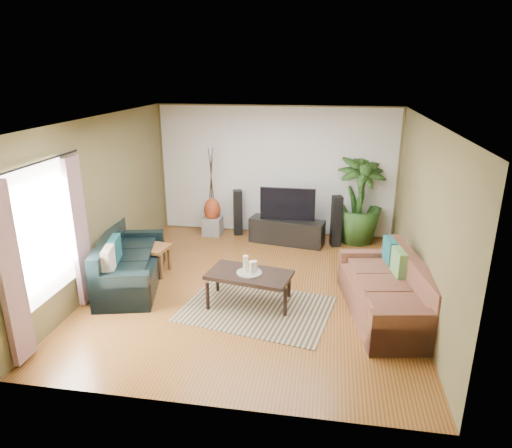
% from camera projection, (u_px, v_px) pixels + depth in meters
% --- Properties ---
extents(floor, '(5.50, 5.50, 0.00)m').
position_uv_depth(floor, '(254.00, 289.00, 7.40)').
color(floor, brown).
rests_on(floor, ground).
extents(ceiling, '(5.50, 5.50, 0.00)m').
position_uv_depth(ceiling, '(254.00, 120.00, 6.53)').
color(ceiling, white).
rests_on(ceiling, ground).
extents(wall_back, '(5.00, 0.00, 5.00)m').
position_uv_depth(wall_back, '(276.00, 171.00, 9.53)').
color(wall_back, brown).
rests_on(wall_back, ground).
extents(wall_front, '(5.00, 0.00, 5.00)m').
position_uv_depth(wall_front, '(206.00, 292.00, 4.40)').
color(wall_front, brown).
rests_on(wall_front, ground).
extents(wall_left, '(0.00, 5.50, 5.50)m').
position_uv_depth(wall_left, '(101.00, 202.00, 7.35)').
color(wall_left, brown).
rests_on(wall_left, ground).
extents(wall_right, '(0.00, 5.50, 5.50)m').
position_uv_depth(wall_right, '(424.00, 218.00, 6.58)').
color(wall_right, brown).
rests_on(wall_right, ground).
extents(backwall_panel, '(4.90, 0.00, 4.90)m').
position_uv_depth(backwall_panel, '(276.00, 172.00, 9.52)').
color(backwall_panel, white).
rests_on(backwall_panel, ground).
extents(window_pane, '(0.00, 1.80, 1.80)m').
position_uv_depth(window_pane, '(42.00, 233.00, 5.84)').
color(window_pane, white).
rests_on(window_pane, ground).
extents(curtain_near, '(0.08, 0.35, 2.20)m').
position_uv_depth(curtain_near, '(10.00, 276.00, 5.21)').
color(curtain_near, gray).
rests_on(curtain_near, ground).
extents(curtain_far, '(0.08, 0.35, 2.20)m').
position_uv_depth(curtain_far, '(79.00, 232.00, 6.61)').
color(curtain_far, gray).
rests_on(curtain_far, ground).
extents(curtain_rod, '(0.03, 1.90, 0.03)m').
position_uv_depth(curtain_rod, '(35.00, 164.00, 5.54)').
color(curtain_rod, black).
rests_on(curtain_rod, ground).
extents(sofa_left, '(1.30, 2.14, 0.85)m').
position_uv_depth(sofa_left, '(131.00, 260.00, 7.46)').
color(sofa_left, black).
rests_on(sofa_left, floor).
extents(sofa_right, '(1.31, 2.25, 0.85)m').
position_uv_depth(sofa_right, '(386.00, 288.00, 6.51)').
color(sofa_right, brown).
rests_on(sofa_right, floor).
extents(area_rug, '(2.37, 1.88, 0.01)m').
position_uv_depth(area_rug, '(257.00, 309.00, 6.79)').
color(area_rug, '#9D865C').
rests_on(area_rug, floor).
extents(coffee_table, '(1.33, 0.88, 0.50)m').
position_uv_depth(coffee_table, '(249.00, 288.00, 6.88)').
color(coffee_table, black).
rests_on(coffee_table, floor).
extents(candle_tray, '(0.38, 0.38, 0.02)m').
position_uv_depth(candle_tray, '(249.00, 273.00, 6.80)').
color(candle_tray, gray).
rests_on(candle_tray, coffee_table).
extents(candle_tall, '(0.08, 0.08, 0.25)m').
position_uv_depth(candle_tall, '(246.00, 263.00, 6.79)').
color(candle_tall, beige).
rests_on(candle_tall, candle_tray).
extents(candle_mid, '(0.08, 0.08, 0.19)m').
position_uv_depth(candle_mid, '(251.00, 267.00, 6.72)').
color(candle_mid, '#EAE5C6').
rests_on(candle_mid, candle_tray).
extents(candle_short, '(0.08, 0.08, 0.16)m').
position_uv_depth(candle_short, '(255.00, 266.00, 6.81)').
color(candle_short, white).
rests_on(candle_short, candle_tray).
extents(tv_stand, '(1.56, 0.71, 0.50)m').
position_uv_depth(tv_stand, '(287.00, 231.00, 9.28)').
color(tv_stand, black).
rests_on(tv_stand, floor).
extents(television, '(1.10, 0.06, 0.65)m').
position_uv_depth(television, '(288.00, 204.00, 9.11)').
color(television, black).
rests_on(television, tv_stand).
extents(speaker_left, '(0.23, 0.24, 0.97)m').
position_uv_depth(speaker_left, '(238.00, 213.00, 9.70)').
color(speaker_left, black).
rests_on(speaker_left, floor).
extents(speaker_right, '(0.23, 0.25, 1.03)m').
position_uv_depth(speaker_right, '(336.00, 221.00, 9.06)').
color(speaker_right, black).
rests_on(speaker_right, floor).
extents(potted_plant, '(1.25, 1.25, 1.76)m').
position_uv_depth(potted_plant, '(359.00, 200.00, 9.19)').
color(potted_plant, '#214316').
rests_on(potted_plant, floor).
extents(plant_pot, '(0.32, 0.32, 0.25)m').
position_uv_depth(plant_pot, '(356.00, 235.00, 9.43)').
color(plant_pot, black).
rests_on(plant_pot, floor).
extents(pedestal, '(0.39, 0.39, 0.38)m').
position_uv_depth(pedestal, '(213.00, 226.00, 9.78)').
color(pedestal, gray).
rests_on(pedestal, floor).
extents(vase, '(0.35, 0.35, 0.49)m').
position_uv_depth(vase, '(212.00, 210.00, 9.66)').
color(vase, maroon).
rests_on(vase, pedestal).
extents(side_table, '(0.55, 0.55, 0.50)m').
position_uv_depth(side_table, '(154.00, 260.00, 7.89)').
color(side_table, brown).
rests_on(side_table, floor).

